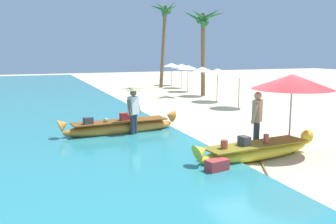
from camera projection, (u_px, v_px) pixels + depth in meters
ground_plane at (253, 144)px, 11.32m from camera, size 80.00×80.00×0.00m
boat_yellow_foreground at (256, 150)px, 9.70m from camera, size 3.97×1.14×0.72m
boat_orange_midground at (120, 127)px, 12.51m from camera, size 4.27×1.02×0.80m
person_vendor_hatted at (134, 108)px, 12.16m from camera, size 0.57×0.47×1.72m
person_tourist_customer at (257, 118)px, 10.28m from camera, size 0.55×0.52×1.75m
patio_umbrella_large at (292, 82)px, 10.20m from camera, size 2.29×2.29×2.25m
parasol_row_0 at (240, 74)px, 18.35m from camera, size 1.60×1.60×1.91m
parasol_row_1 at (217, 71)px, 20.72m from camera, size 1.60×1.60×1.91m
parasol_row_2 at (202, 69)px, 23.30m from camera, size 1.60×1.60×1.91m
parasol_row_3 at (188, 67)px, 25.94m from camera, size 1.60×1.60×1.91m
parasol_row_4 at (181, 66)px, 28.50m from camera, size 1.60×1.60×1.91m
parasol_row_5 at (172, 65)px, 30.75m from camera, size 1.60×1.60×1.91m
palm_tree_tall_inland at (165, 21)px, 28.31m from camera, size 2.39×2.50×6.70m
palm_tree_leaning_seaward at (203, 27)px, 22.99m from camera, size 2.80×2.69×5.58m
cooler_box at (217, 167)px, 8.53m from camera, size 0.58×0.40×0.36m
paddle at (267, 173)px, 8.54m from camera, size 0.97×1.62×0.05m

